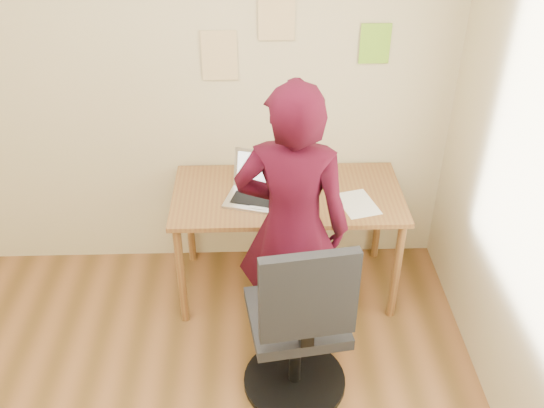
{
  "coord_description": "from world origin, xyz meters",
  "views": [
    {
      "loc": [
        0.5,
        -1.71,
        2.74
      ],
      "look_at": [
        0.59,
        0.95,
        0.95
      ],
      "focal_mm": 40.0,
      "sensor_mm": 36.0,
      "label": 1
    }
  ],
  "objects_px": {
    "laptop": "(258,189)",
    "phone": "(310,208)",
    "person": "(292,229)",
    "desk": "(287,205)",
    "office_chair": "(299,332)"
  },
  "relations": [
    {
      "from": "laptop",
      "to": "office_chair",
      "type": "relative_size",
      "value": 0.38
    },
    {
      "from": "desk",
      "to": "phone",
      "type": "height_order",
      "value": "phone"
    },
    {
      "from": "laptop",
      "to": "phone",
      "type": "bearing_deg",
      "value": -8.87
    },
    {
      "from": "laptop",
      "to": "office_chair",
      "type": "distance_m",
      "value": 0.94
    },
    {
      "from": "phone",
      "to": "desk",
      "type": "bearing_deg",
      "value": 106.27
    },
    {
      "from": "phone",
      "to": "office_chair",
      "type": "relative_size",
      "value": 0.11
    },
    {
      "from": "desk",
      "to": "office_chair",
      "type": "distance_m",
      "value": 0.91
    },
    {
      "from": "laptop",
      "to": "phone",
      "type": "height_order",
      "value": "laptop"
    },
    {
      "from": "laptop",
      "to": "person",
      "type": "bearing_deg",
      "value": -53.23
    },
    {
      "from": "desk",
      "to": "office_chair",
      "type": "height_order",
      "value": "office_chair"
    },
    {
      "from": "laptop",
      "to": "person",
      "type": "relative_size",
      "value": 0.25
    },
    {
      "from": "office_chair",
      "to": "person",
      "type": "relative_size",
      "value": 0.65
    },
    {
      "from": "laptop",
      "to": "office_chair",
      "type": "bearing_deg",
      "value": -60.86
    },
    {
      "from": "office_chair",
      "to": "laptop",
      "type": "bearing_deg",
      "value": 94.57
    },
    {
      "from": "desk",
      "to": "office_chair",
      "type": "relative_size",
      "value": 1.28
    }
  ]
}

